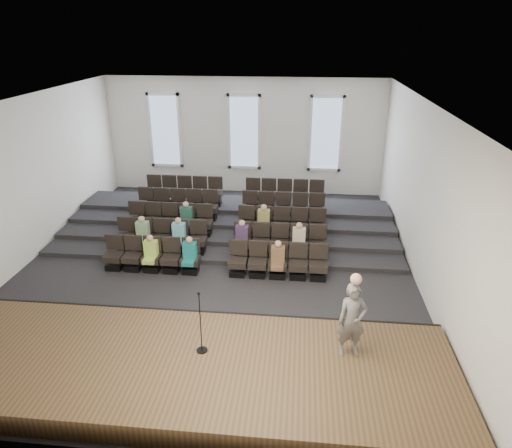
{
  "coord_description": "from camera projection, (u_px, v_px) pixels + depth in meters",
  "views": [
    {
      "loc": [
        2.48,
        -12.53,
        6.93
      ],
      "look_at": [
        1.17,
        0.5,
        1.22
      ],
      "focal_mm": 32.0,
      "sensor_mm": 36.0,
      "label": 1
    }
  ],
  "objects": [
    {
      "name": "audience",
      "position": [
        214.0,
        236.0,
        14.42
      ],
      "size": [
        5.45,
        2.64,
        1.1
      ],
      "color": "#ABCF53",
      "rests_on": "seating_rows"
    },
    {
      "name": "risers",
      "position": [
        232.0,
        220.0,
        17.24
      ],
      "size": [
        11.8,
        4.8,
        0.6
      ],
      "color": "black",
      "rests_on": "ground"
    },
    {
      "name": "wall_front",
      "position": [
        132.0,
        339.0,
        7.02
      ],
      "size": [
        12.0,
        0.04,
        5.0
      ],
      "primitive_type": "cube",
      "color": "silver",
      "rests_on": "ground"
    },
    {
      "name": "ceiling",
      "position": [
        212.0,
        102.0,
        12.42
      ],
      "size": [
        12.0,
        14.0,
        0.02
      ],
      "primitive_type": "cube",
      "color": "white",
      "rests_on": "ground"
    },
    {
      "name": "stage_lip",
      "position": [
        194.0,
        319.0,
        11.29
      ],
      "size": [
        11.8,
        0.06,
        0.52
      ],
      "primitive_type": "cube",
      "color": "black",
      "rests_on": "ground"
    },
    {
      "name": "mic_stand",
      "position": [
        201.0,
        334.0,
        9.65
      ],
      "size": [
        0.25,
        0.25,
        1.47
      ],
      "color": "black",
      "rests_on": "stage"
    },
    {
      "name": "wall_right",
      "position": [
        425.0,
        196.0,
        12.87
      ],
      "size": [
        0.04,
        14.0,
        5.0
      ],
      "primitive_type": "cube",
      "color": "silver",
      "rests_on": "ground"
    },
    {
      "name": "ground",
      "position": [
        218.0,
        264.0,
        14.42
      ],
      "size": [
        14.0,
        14.0,
        0.0
      ],
      "primitive_type": "plane",
      "color": "black",
      "rests_on": "ground"
    },
    {
      "name": "seating_rows",
      "position": [
        225.0,
        225.0,
        15.56
      ],
      "size": [
        6.8,
        4.7,
        1.67
      ],
      "color": "black",
      "rests_on": "ground"
    },
    {
      "name": "wall_back",
      "position": [
        244.0,
        136.0,
        19.83
      ],
      "size": [
        12.0,
        0.04,
        5.0
      ],
      "primitive_type": "cube",
      "color": "silver",
      "rests_on": "ground"
    },
    {
      "name": "windows",
      "position": [
        244.0,
        132.0,
        19.69
      ],
      "size": [
        8.44,
        0.1,
        3.24
      ],
      "color": "white",
      "rests_on": "wall_back"
    },
    {
      "name": "stage",
      "position": [
        175.0,
        368.0,
        9.67
      ],
      "size": [
        11.8,
        3.6,
        0.5
      ],
      "primitive_type": "cube",
      "color": "#503B22",
      "rests_on": "ground"
    },
    {
      "name": "wall_left",
      "position": [
        22.0,
        183.0,
        13.98
      ],
      "size": [
        0.04,
        14.0,
        5.0
      ],
      "primitive_type": "cube",
      "color": "silver",
      "rests_on": "ground"
    },
    {
      "name": "speaker",
      "position": [
        352.0,
        320.0,
        9.43
      ],
      "size": [
        0.67,
        0.5,
        1.67
      ],
      "primitive_type": "imported",
      "rotation": [
        0.0,
        0.0,
        0.18
      ],
      "color": "#5A5856",
      "rests_on": "stage"
    }
  ]
}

